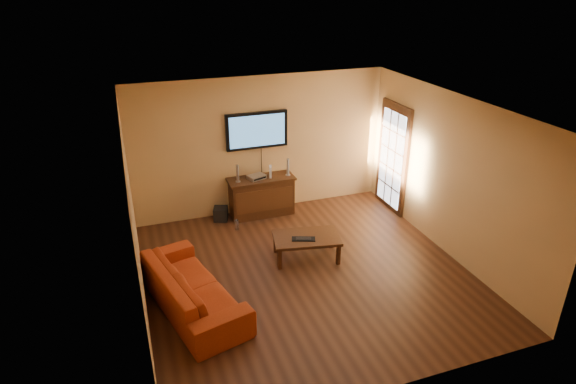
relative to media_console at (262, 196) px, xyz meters
name	(u,v)px	position (x,y,z in m)	size (l,w,h in m)	color
ground_plane	(307,273)	(0.09, -2.24, -0.39)	(5.00, 5.00, 0.00)	#371C0F
room_walls	(294,162)	(0.09, -1.62, 1.29)	(5.00, 5.00, 5.00)	tan
french_door	(392,159)	(2.55, -0.54, 0.66)	(0.07, 1.02, 2.22)	black
media_console	(262,196)	(0.00, 0.00, 0.00)	(1.30, 0.50, 0.78)	black
television	(257,130)	(0.00, 0.21, 1.28)	(1.20, 0.08, 0.71)	black
coffee_table	(306,239)	(0.25, -1.80, -0.03)	(1.20, 0.85, 0.41)	black
sofa	(191,281)	(-1.77, -2.46, 0.04)	(2.20, 0.64, 0.86)	#A63512
speaker_left	(238,174)	(-0.46, -0.03, 0.54)	(0.09, 0.09, 0.34)	silver
speaker_right	(288,168)	(0.54, -0.03, 0.54)	(0.09, 0.09, 0.34)	silver
av_receiver	(257,177)	(-0.09, 0.01, 0.42)	(0.32, 0.23, 0.07)	silver
game_console	(270,172)	(0.19, 0.00, 0.50)	(0.05, 0.16, 0.22)	white
subwoofer	(221,214)	(-0.82, 0.03, -0.26)	(0.26, 0.26, 0.26)	black
bottle	(237,225)	(-0.63, -0.46, -0.29)	(0.08, 0.08, 0.22)	white
keyboard	(303,239)	(0.17, -1.87, 0.03)	(0.41, 0.27, 0.02)	black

